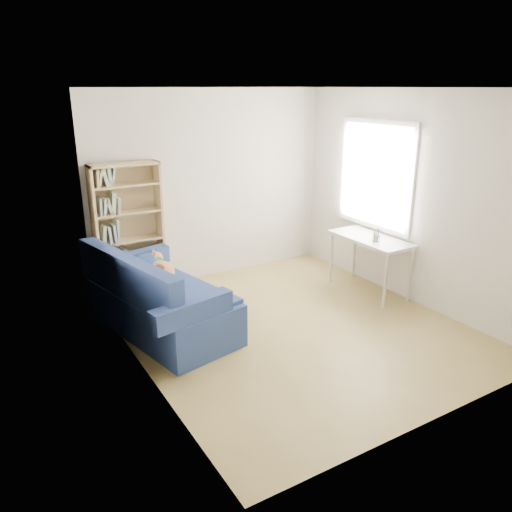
{
  "coord_description": "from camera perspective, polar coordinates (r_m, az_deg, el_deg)",
  "views": [
    {
      "loc": [
        -2.99,
        -4.22,
        2.61
      ],
      "look_at": [
        -0.35,
        0.21,
        0.85
      ],
      "focal_mm": 35.0,
      "sensor_mm": 36.0,
      "label": 1
    }
  ],
  "objects": [
    {
      "name": "ground",
      "position": [
        5.8,
        4.06,
        -8.0
      ],
      "size": [
        4.0,
        4.0,
        0.0
      ],
      "primitive_type": "plane",
      "color": "olive",
      "rests_on": "ground"
    },
    {
      "name": "room_shell",
      "position": [
        5.35,
        5.13,
        8.24
      ],
      "size": [
        3.54,
        4.04,
        2.62
      ],
      "color": "silver",
      "rests_on": "ground"
    },
    {
      "name": "sofa",
      "position": [
        5.68,
        -11.19,
        -5.03
      ],
      "size": [
        1.27,
        2.06,
        0.93
      ],
      "rotation": [
        0.0,
        0.0,
        0.21
      ],
      "color": "navy",
      "rests_on": "ground"
    },
    {
      "name": "bookshelf",
      "position": [
        6.57,
        -14.29,
        2.21
      ],
      "size": [
        0.86,
        0.27,
        1.73
      ],
      "color": "tan",
      "rests_on": "ground"
    },
    {
      "name": "desk",
      "position": [
        6.67,
        12.93,
        1.42
      ],
      "size": [
        0.52,
        1.14,
        0.75
      ],
      "color": "white",
      "rests_on": "ground"
    },
    {
      "name": "pen_cup",
      "position": [
        6.48,
        13.59,
        2.2
      ],
      "size": [
        0.09,
        0.09,
        0.18
      ],
      "color": "white",
      "rests_on": "desk"
    }
  ]
}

